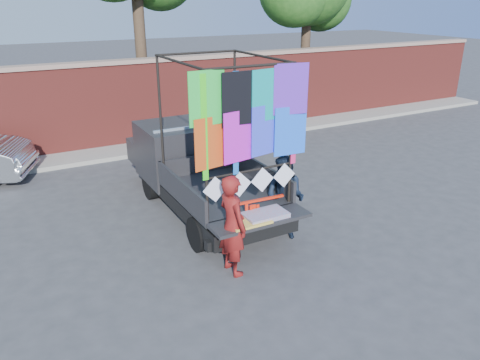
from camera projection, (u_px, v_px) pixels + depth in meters
name	position (u px, v px, depth m)	size (l,w,h in m)	color
ground	(232.00, 241.00, 8.90)	(90.00, 90.00, 0.00)	#38383A
brick_wall	(125.00, 103.00, 14.13)	(30.00, 0.45, 2.61)	maroon
curb	(135.00, 149.00, 14.03)	(30.00, 1.20, 0.12)	gray
pickup_truck	(192.00, 166.00, 10.33)	(2.11, 5.31, 3.34)	black
woman	(232.00, 225.00, 7.60)	(0.63, 0.41, 1.73)	maroon
man	(285.00, 198.00, 8.79)	(0.79, 0.61, 1.62)	black
streamer_bundle	(256.00, 211.00, 8.14)	(0.90, 0.10, 0.62)	red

